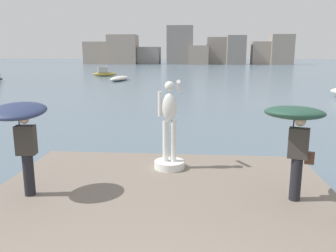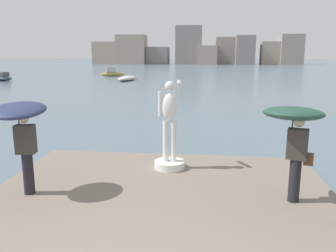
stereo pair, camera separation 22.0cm
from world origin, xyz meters
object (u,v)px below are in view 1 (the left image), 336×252
object	(u,v)px
onlooker_right	(295,124)
boat_mid	(120,78)
statue_white_figure	(169,138)
onlooker_left	(20,122)
boat_leftward	(104,73)

from	to	relation	value
onlooker_right	boat_mid	bearing A→B (deg)	107.69
statue_white_figure	onlooker_left	distance (m)	3.54
statue_white_figure	boat_leftward	size ratio (longest dim) A/B	0.62
boat_mid	boat_leftward	size ratio (longest dim) A/B	1.39
onlooker_left	onlooker_right	size ratio (longest dim) A/B	1.02
boat_leftward	onlooker_left	bearing A→B (deg)	-77.12
boat_mid	onlooker_left	bearing A→B (deg)	-80.56
statue_white_figure	onlooker_right	size ratio (longest dim) A/B	1.18
statue_white_figure	boat_leftward	xyz separation A→B (m)	(-13.05, 42.63, -0.70)
statue_white_figure	onlooker_right	distance (m)	3.21
boat_mid	statue_white_figure	bearing A→B (deg)	-75.46
onlooker_right	onlooker_left	bearing A→B (deg)	-177.59
boat_mid	boat_leftward	bearing A→B (deg)	116.52
statue_white_figure	onlooker_left	size ratio (longest dim) A/B	1.16
boat_leftward	statue_white_figure	bearing A→B (deg)	-72.97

